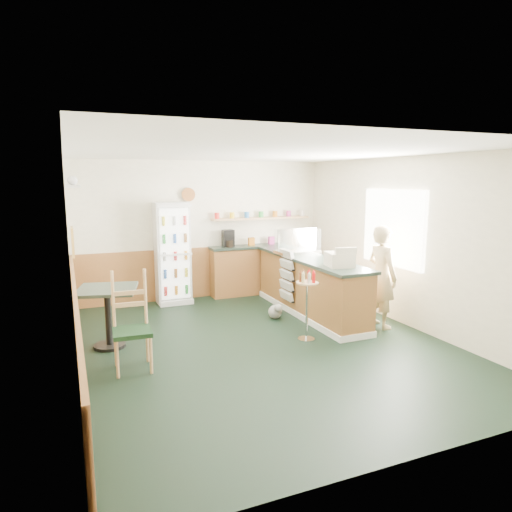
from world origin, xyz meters
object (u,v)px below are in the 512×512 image
display_case (297,241)px  cafe_chair (130,318)px  cash_register (339,259)px  condiment_stand (307,296)px  shopkeeper (382,277)px  drinks_fridge (173,253)px  cafe_table (108,306)px

display_case → cafe_chair: size_ratio=0.64×
display_case → cash_register: (0.00, -1.39, -0.11)m
cash_register → condiment_stand: 0.86m
display_case → shopkeeper: (0.70, -1.55, -0.41)m
drinks_fridge → cafe_table: (-1.37, -2.01, -0.36)m
drinks_fridge → cash_register: drinks_fridge is taller
drinks_fridge → condiment_stand: (1.35, -2.81, -0.29)m
cafe_table → condiment_stand: bearing=-16.5°
drinks_fridge → condiment_stand: bearing=-64.4°
cash_register → cafe_chair: size_ratio=0.32×
condiment_stand → drinks_fridge: bearing=115.6°
cash_register → cafe_chair: same height
cash_register → condiment_stand: size_ratio=0.39×
drinks_fridge → display_case: size_ratio=2.46×
cash_register → shopkeeper: (0.70, -0.15, -0.30)m
cafe_chair → shopkeeper: bearing=4.8°
drinks_fridge → shopkeeper: (2.73, -2.73, -0.14)m
shopkeeper → cafe_chair: shopkeeper is taller
drinks_fridge → cafe_chair: size_ratio=1.56×
shopkeeper → cafe_chair: 3.90m
shopkeeper → cafe_chair: bearing=88.8°
display_case → condiment_stand: bearing=-112.9°
display_case → cafe_table: (-3.40, -0.83, -0.63)m
cafe_chair → cafe_table: bearing=107.0°
shopkeeper → condiment_stand: shopkeeper is taller
shopkeeper → display_case: bearing=21.6°
drinks_fridge → shopkeeper: bearing=-44.9°
display_case → condiment_stand: (-0.69, -1.63, -0.56)m
condiment_stand → cafe_table: bearing=163.5°
cafe_table → cafe_chair: 0.85m
cafe_table → display_case: bearing=13.7°
cash_register → cafe_chair: bearing=-163.4°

